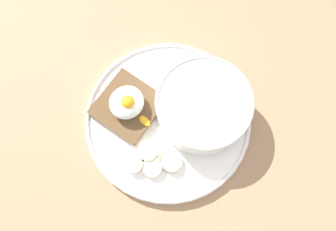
{
  "coord_description": "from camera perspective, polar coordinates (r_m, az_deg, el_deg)",
  "views": [
    {
      "loc": [
        10.58,
        9.21,
        54.91
      ],
      "look_at": [
        0.0,
        0.0,
        5.0
      ],
      "focal_mm": 35.0,
      "sensor_mm": 36.0,
      "label": 1
    }
  ],
  "objects": [
    {
      "name": "banana_slice_left",
      "position": [
        0.52,
        0.61,
        -8.08
      ],
      "size": [
        4.5,
        4.46,
        1.48
      ],
      "color": "beige",
      "rests_on": "plate"
    },
    {
      "name": "toast_slice",
      "position": [
        0.54,
        -6.98,
        1.64
      ],
      "size": [
        10.52,
        10.52,
        1.23
      ],
      "color": "brown",
      "rests_on": "plate"
    },
    {
      "name": "plate",
      "position": [
        0.54,
        0.0,
        -0.63
      ],
      "size": [
        27.3,
        27.3,
        1.6
      ],
      "color": "white",
      "rests_on": "ground_plane"
    },
    {
      "name": "banana_slice_right",
      "position": [
        0.52,
        -5.91,
        -8.43
      ],
      "size": [
        3.74,
        3.78,
        1.57
      ],
      "color": "#F5E9C7",
      "rests_on": "plate"
    },
    {
      "name": "banana_slice_back",
      "position": [
        0.52,
        -2.76,
        -9.0
      ],
      "size": [
        3.74,
        3.72,
        1.18
      ],
      "color": "beige",
      "rests_on": "plate"
    },
    {
      "name": "ground_plane",
      "position": [
        0.56,
        0.0,
        -1.11
      ],
      "size": [
        120.0,
        120.0,
        2.0
      ],
      "primitive_type": "cube",
      "color": "#9D7857",
      "rests_on": "ground"
    },
    {
      "name": "oatmeal_bowl",
      "position": [
        0.52,
        6.1,
        1.62
      ],
      "size": [
        15.06,
        15.06,
        5.46
      ],
      "color": "white",
      "rests_on": "plate"
    },
    {
      "name": "banana_slice_front",
      "position": [
        0.52,
        -3.52,
        -6.2
      ],
      "size": [
        3.87,
        3.85,
        1.46
      ],
      "color": "beige",
      "rests_on": "plate"
    },
    {
      "name": "poached_egg",
      "position": [
        0.52,
        -7.17,
        2.24
      ],
      "size": [
        5.69,
        7.78,
        3.49
      ],
      "color": "white",
      "rests_on": "toast_slice"
    }
  ]
}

